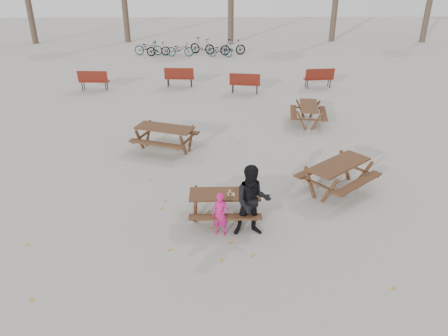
{
  "coord_description": "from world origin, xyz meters",
  "views": [
    {
      "loc": [
        -0.22,
        -9.65,
        6.26
      ],
      "look_at": [
        0.0,
        1.0,
        1.0
      ],
      "focal_mm": 35.0,
      "sensor_mm": 36.0,
      "label": 1
    }
  ],
  "objects_px": {
    "adult": "(252,201)",
    "soda_bottle": "(230,193)",
    "food_tray": "(231,195)",
    "picnic_table_north": "(165,139)",
    "child": "(220,214)",
    "main_picnic_table": "(225,200)",
    "picnic_table_east": "(338,177)",
    "picnic_table_far": "(308,114)"
  },
  "relations": [
    {
      "from": "picnic_table_east",
      "to": "picnic_table_far",
      "type": "relative_size",
      "value": 1.13
    },
    {
      "from": "child",
      "to": "picnic_table_far",
      "type": "height_order",
      "value": "child"
    },
    {
      "from": "child",
      "to": "picnic_table_far",
      "type": "distance_m",
      "value": 8.57
    },
    {
      "from": "adult",
      "to": "child",
      "type": "bearing_deg",
      "value": 177.74
    },
    {
      "from": "child",
      "to": "picnic_table_north",
      "type": "relative_size",
      "value": 0.57
    },
    {
      "from": "food_tray",
      "to": "soda_bottle",
      "type": "height_order",
      "value": "soda_bottle"
    },
    {
      "from": "food_tray",
      "to": "picnic_table_north",
      "type": "height_order",
      "value": "picnic_table_north"
    },
    {
      "from": "adult",
      "to": "picnic_table_far",
      "type": "relative_size",
      "value": 1.03
    },
    {
      "from": "food_tray",
      "to": "child",
      "type": "relative_size",
      "value": 0.16
    },
    {
      "from": "child",
      "to": "adult",
      "type": "height_order",
      "value": "adult"
    },
    {
      "from": "soda_bottle",
      "to": "picnic_table_far",
      "type": "height_order",
      "value": "soda_bottle"
    },
    {
      "from": "soda_bottle",
      "to": "picnic_table_north",
      "type": "xyz_separation_m",
      "value": [
        -2.1,
        4.66,
        -0.42
      ]
    },
    {
      "from": "main_picnic_table",
      "to": "picnic_table_north",
      "type": "distance_m",
      "value": 4.95
    },
    {
      "from": "picnic_table_north",
      "to": "adult",
      "type": "bearing_deg",
      "value": -43.2
    },
    {
      "from": "food_tray",
      "to": "adult",
      "type": "xyz_separation_m",
      "value": [
        0.49,
        -0.56,
        0.13
      ]
    },
    {
      "from": "main_picnic_table",
      "to": "adult",
      "type": "bearing_deg",
      "value": -45.37
    },
    {
      "from": "soda_bottle",
      "to": "picnic_table_far",
      "type": "distance_m",
      "value": 8.0
    },
    {
      "from": "main_picnic_table",
      "to": "food_tray",
      "type": "distance_m",
      "value": 0.28
    },
    {
      "from": "picnic_table_north",
      "to": "soda_bottle",
      "type": "bearing_deg",
      "value": -45.8
    },
    {
      "from": "picnic_table_east",
      "to": "picnic_table_north",
      "type": "bearing_deg",
      "value": 110.18
    },
    {
      "from": "main_picnic_table",
      "to": "child",
      "type": "distance_m",
      "value": 0.67
    },
    {
      "from": "soda_bottle",
      "to": "picnic_table_east",
      "type": "relative_size",
      "value": 0.08
    },
    {
      "from": "main_picnic_table",
      "to": "picnic_table_east",
      "type": "height_order",
      "value": "picnic_table_east"
    },
    {
      "from": "adult",
      "to": "picnic_table_east",
      "type": "xyz_separation_m",
      "value": [
        2.66,
        2.14,
        -0.49
      ]
    },
    {
      "from": "child",
      "to": "main_picnic_table",
      "type": "bearing_deg",
      "value": 95.46
    },
    {
      "from": "food_tray",
      "to": "picnic_table_east",
      "type": "xyz_separation_m",
      "value": [
        3.15,
        1.58,
        -0.36
      ]
    },
    {
      "from": "food_tray",
      "to": "picnic_table_north",
      "type": "relative_size",
      "value": 0.09
    },
    {
      "from": "main_picnic_table",
      "to": "food_tray",
      "type": "height_order",
      "value": "food_tray"
    },
    {
      "from": "food_tray",
      "to": "main_picnic_table",
      "type": "bearing_deg",
      "value": 147.63
    },
    {
      "from": "picnic_table_north",
      "to": "picnic_table_far",
      "type": "distance_m",
      "value": 6.09
    },
    {
      "from": "soda_bottle",
      "to": "picnic_table_far",
      "type": "xyz_separation_m",
      "value": [
        3.43,
        7.22,
        -0.46
      ]
    },
    {
      "from": "picnic_table_east",
      "to": "main_picnic_table",
      "type": "bearing_deg",
      "value": 164.31
    },
    {
      "from": "food_tray",
      "to": "picnic_table_far",
      "type": "distance_m",
      "value": 7.96
    },
    {
      "from": "adult",
      "to": "picnic_table_north",
      "type": "distance_m",
      "value": 5.83
    },
    {
      "from": "picnic_table_east",
      "to": "picnic_table_far",
      "type": "bearing_deg",
      "value": 47.62
    },
    {
      "from": "picnic_table_north",
      "to": "child",
      "type": "bearing_deg",
      "value": -50.37
    },
    {
      "from": "food_tray",
      "to": "soda_bottle",
      "type": "bearing_deg",
      "value": -137.71
    },
    {
      "from": "adult",
      "to": "soda_bottle",
      "type": "bearing_deg",
      "value": 132.57
    },
    {
      "from": "soda_bottle",
      "to": "food_tray",
      "type": "bearing_deg",
      "value": 42.29
    },
    {
      "from": "soda_bottle",
      "to": "picnic_table_east",
      "type": "bearing_deg",
      "value": 26.89
    },
    {
      "from": "soda_bottle",
      "to": "picnic_table_north",
      "type": "relative_size",
      "value": 0.09
    },
    {
      "from": "soda_bottle",
      "to": "picnic_table_east",
      "type": "distance_m",
      "value": 3.59
    }
  ]
}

